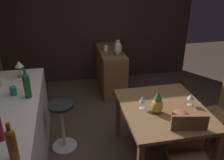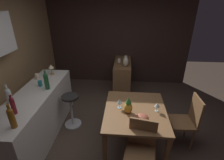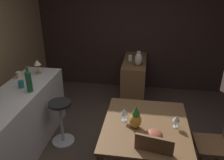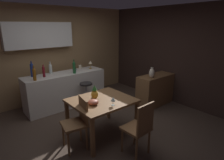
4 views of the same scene
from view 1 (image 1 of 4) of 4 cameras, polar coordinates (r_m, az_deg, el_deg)
name	(u,v)px [view 1 (image 1 of 4)]	position (r m, az deg, el deg)	size (l,w,h in m)	color
ground_plane	(135,157)	(3.33, 5.54, -17.66)	(9.00, 9.00, 0.00)	#47382D
wall_side_right	(87,19)	(4.97, -5.89, 14.19)	(0.10, 4.40, 2.60)	#33231E
dining_table	(163,114)	(3.00, 12.01, -7.87)	(1.13, 0.98, 0.74)	brown
kitchen_counter	(17,141)	(3.06, -21.70, -13.21)	(2.10, 0.60, 0.90)	silver
sideboard_cabinet	(110,70)	(4.73, -0.40, 2.42)	(1.10, 0.44, 0.82)	brown
chair_near_window	(189,155)	(2.71, 17.71, -16.57)	(0.47, 0.47, 0.92)	brown
chair_by_doorway	(221,111)	(3.55, 24.45, -6.70)	(0.42, 0.42, 0.95)	brown
bar_stool	(63,125)	(3.29, -11.65, -10.42)	(0.34, 0.34, 0.69)	#262323
wine_glass_left	(142,100)	(2.84, 7.23, -4.64)	(0.08, 0.08, 0.16)	silver
wine_glass_right	(191,97)	(3.04, 18.19, -3.81)	(0.08, 0.08, 0.15)	silver
pineapple_centerpiece	(157,103)	(2.79, 10.71, -5.49)	(0.13, 0.13, 0.28)	gold
fruit_bowl	(180,115)	(2.78, 15.89, -8.04)	(0.19, 0.19, 0.09)	#9E4C38
wine_bottle_amber	(12,143)	(2.03, -22.69, -13.68)	(0.08, 0.08, 0.34)	#8C5114
wine_bottle_green	(27,85)	(2.87, -19.58, -1.02)	(0.08, 0.08, 0.36)	#1E592D
cup_teal	(13,91)	(3.03, -22.37, -2.39)	(0.11, 0.07, 0.10)	teal
cup_cream	(1,82)	(3.33, -24.88, -0.34)	(0.12, 0.08, 0.11)	beige
counter_lamp	(19,66)	(3.44, -21.16, 3.21)	(0.11, 0.11, 0.23)	#A58447
pillar_candle_tall	(106,48)	(4.53, -1.48, 7.55)	(0.08, 0.08, 0.13)	white
vase_ceramic_ivory	(118,48)	(4.28, 1.40, 7.55)	(0.14, 0.14, 0.27)	beige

